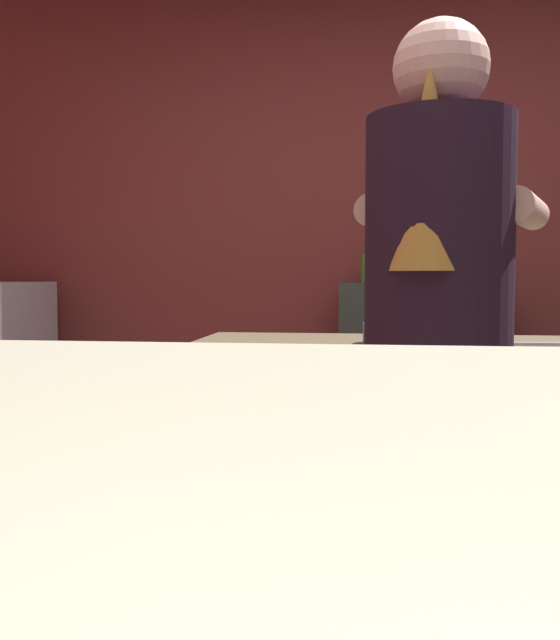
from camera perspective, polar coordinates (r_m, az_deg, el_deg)
wall_back at (r=3.64m, az=10.12°, el=7.35°), size 5.20×0.10×2.70m
prep_counter at (r=2.29m, az=20.62°, el=-13.15°), size 2.10×0.60×0.91m
back_shelf at (r=3.41m, az=11.24°, el=-6.12°), size 0.76×0.36×1.07m
bartender at (r=1.69m, az=12.45°, el=-0.77°), size 0.50×0.55×1.69m
mixing_bowl at (r=2.09m, az=9.63°, el=-1.06°), size 0.22×0.22×0.06m
chefs_knife at (r=2.14m, az=19.03°, el=-1.80°), size 0.24×0.05×0.01m
bottle_olive_oil at (r=3.32m, az=14.75°, el=4.22°), size 0.06×0.06×0.20m
bottle_vinegar at (r=3.36m, az=7.09°, el=4.30°), size 0.07×0.07×0.20m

